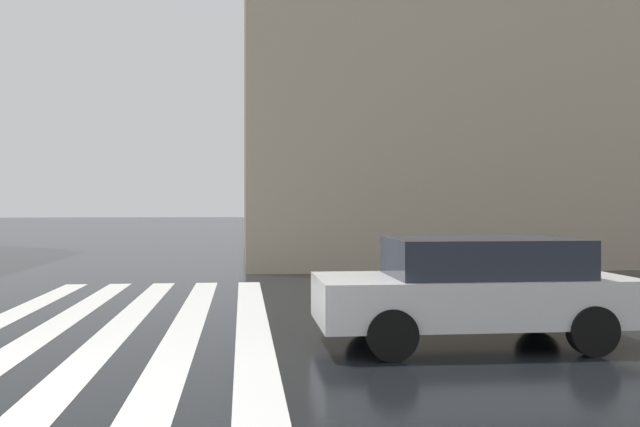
# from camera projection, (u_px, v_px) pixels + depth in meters

# --- Properties ---
(zebra_crossing) EXTENTS (13.00, 4.50, 0.01)m
(zebra_crossing) POSITION_uv_depth(u_px,v_px,m) (115.00, 332.00, 10.30)
(zebra_crossing) COLOR silver
(zebra_crossing) RESTS_ON ground_plane
(haussmann_block_corner) EXTENTS (16.71, 23.47, 18.93)m
(haussmann_block_corner) POSITION_uv_depth(u_px,v_px,m) (538.00, 21.00, 28.44)
(haussmann_block_corner) COLOR tan
(haussmann_block_corner) RESTS_ON ground_plane
(car_white) EXTENTS (1.85, 4.10, 1.41)m
(car_white) POSITION_uv_depth(u_px,v_px,m) (475.00, 288.00, 9.34)
(car_white) COLOR silver
(car_white) RESTS_ON ground_plane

